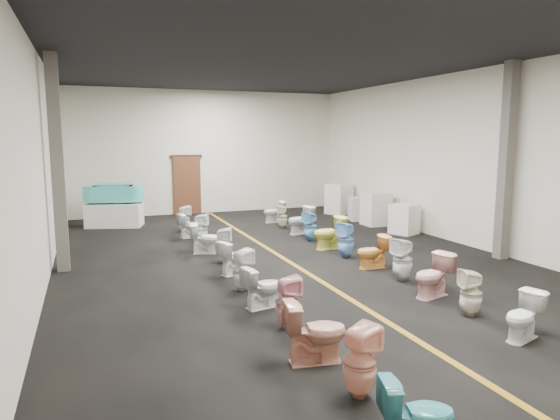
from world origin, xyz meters
The scene contains 39 objects.
floor centered at (0.00, 0.00, 0.00)m, with size 16.00×16.00×0.00m, color black.
ceiling centered at (0.00, 0.00, 4.50)m, with size 16.00×16.00×0.00m, color black.
wall_back centered at (0.00, 8.00, 2.25)m, with size 10.00×10.00×0.00m, color beige.
wall_left centered at (-5.00, 0.00, 2.25)m, with size 16.00×16.00×0.00m, color beige.
wall_right centered at (5.00, 0.00, 2.25)m, with size 16.00×16.00×0.00m, color beige.
aisle_stripe centered at (0.00, 0.00, 0.00)m, with size 0.12×15.60×0.01m, color #886113.
back_door centered at (-0.80, 7.94, 1.05)m, with size 1.00×0.10×2.10m, color #562D19.
door_frame centered at (-0.80, 7.95, 2.12)m, with size 1.15×0.08×0.10m, color #331C11.
column_left centered at (-4.75, 1.00, 2.25)m, with size 0.25×0.25×4.50m, color #59544C.
column_right centered at (4.75, -1.50, 2.25)m, with size 0.25×0.25×4.50m, color #59544C.
display_table centered at (-3.45, 6.13, 0.37)m, with size 1.67×0.84×0.74m, color white.
bathtub centered at (-3.45, 6.13, 1.07)m, with size 1.83×0.92×0.55m.
appliance_crate_a centered at (4.40, 1.83, 0.44)m, with size 0.68×0.68×0.87m, color white.
appliance_crate_b centered at (4.40, 3.38, 0.52)m, with size 0.76×0.76×1.04m, color silver.
appliance_crate_c centered at (4.40, 4.40, 0.39)m, with size 0.68×0.68×0.77m, color beige.
appliance_crate_d centered at (4.40, 5.91, 0.55)m, with size 0.77×0.77×1.10m, color silver.
toilet_left_0 centered at (-1.52, -6.84, 0.34)m, with size 0.38×0.67×0.69m, color teal.
toilet_left_1 centered at (-1.53, -5.83, 0.41)m, with size 0.37×0.38×0.82m, color #F2A68A.
toilet_left_2 centered at (-1.61, -4.88, 0.40)m, with size 0.45×0.78×0.80m, color tan.
toilet_left_3 centered at (-1.51, -3.70, 0.40)m, with size 0.36×0.36×0.79m, color #D48D93.
toilet_left_4 centered at (-1.56, -2.71, 0.35)m, with size 0.39×0.69×0.70m, color silver.
toilet_left_5 centered at (-1.61, -1.72, 0.39)m, with size 0.35×0.36×0.79m, color silver.
toilet_left_6 centered at (-1.44, -0.57, 0.36)m, with size 0.40×0.70×0.71m, color white.
toilet_left_7 centered at (-1.42, 0.42, 0.40)m, with size 0.36×0.37×0.81m, color silver.
toilet_left_8 centered at (-1.58, 1.48, 0.37)m, with size 0.41×0.72×0.74m, color white.
toilet_left_9 centered at (-1.48, 2.52, 0.41)m, with size 0.37×0.38×0.82m, color white.
toilet_left_10 centered at (-1.55, 3.52, 0.35)m, with size 0.39×0.68×0.70m, color white.
toilet_left_11 centered at (-1.55, 4.50, 0.39)m, with size 0.35×0.36×0.78m, color white.
toilet_right_1 centered at (1.39, -5.30, 0.34)m, with size 0.38×0.66×0.68m, color white.
toilet_right_2 centered at (1.38, -4.28, 0.38)m, with size 0.34×0.35×0.76m, color beige.
toilet_right_3 centered at (1.43, -3.28, 0.39)m, with size 0.43×0.76×0.78m, color #E8A9A5.
toilet_right_4 centered at (1.52, -2.23, 0.43)m, with size 0.39×0.40×0.86m, color silver.
toilet_right_5 centered at (1.48, -1.20, 0.36)m, with size 0.40×0.71×0.72m, color #F0A043.
toilet_right_6 centered at (1.41, -0.13, 0.42)m, with size 0.38×0.39×0.85m, color #7CB5EA.
toilet_right_7 centered at (1.45, 0.82, 0.42)m, with size 0.46×0.81×0.83m, color #EEE558.
toilet_right_8 centered at (1.41, 1.90, 0.40)m, with size 0.36×0.37×0.80m, color #6AB4DB.
toilet_right_9 centered at (1.56, 2.91, 0.40)m, with size 0.45×0.79×0.81m, color silver.
toilet_right_10 centered at (1.41, 3.98, 0.36)m, with size 0.32×0.33×0.72m, color beige.
toilet_right_11 centered at (1.53, 5.01, 0.36)m, with size 0.40×0.71×0.72m, color white.
Camera 1 is at (-4.17, -10.27, 2.82)m, focal length 32.00 mm.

